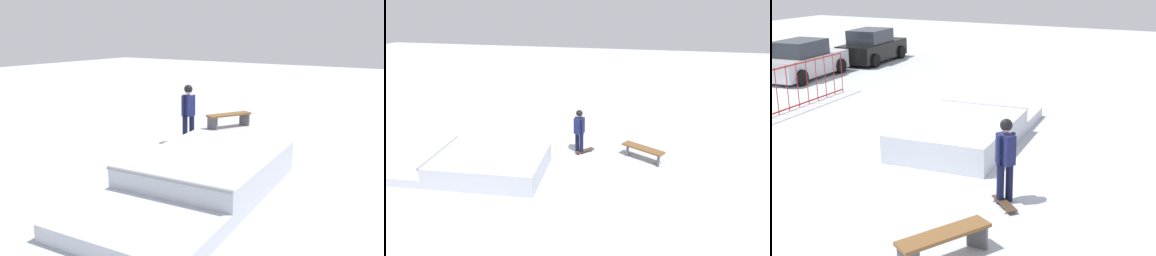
% 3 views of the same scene
% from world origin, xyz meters
% --- Properties ---
extents(ground_plane, '(60.00, 60.00, 0.00)m').
position_xyz_m(ground_plane, '(0.00, 0.00, 0.00)').
color(ground_plane, '#B2B7C1').
extents(skate_ramp, '(5.58, 2.99, 0.74)m').
position_xyz_m(skate_ramp, '(1.94, 0.77, 0.32)').
color(skate_ramp, silver).
rests_on(skate_ramp, ground).
extents(skater, '(0.39, 0.44, 1.73)m').
position_xyz_m(skater, '(-1.10, -1.52, 1.01)').
color(skater, black).
rests_on(skater, ground).
extents(skateboard, '(0.70, 0.72, 0.09)m').
position_xyz_m(skateboard, '(-1.31, -1.60, 0.08)').
color(skateboard, '#3F2D1E').
rests_on(skateboard, ground).
extents(park_bench, '(1.59, 1.13, 0.48)m').
position_xyz_m(park_bench, '(-3.50, -1.45, 0.36)').
color(park_bench, brown).
rests_on(park_bench, ground).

